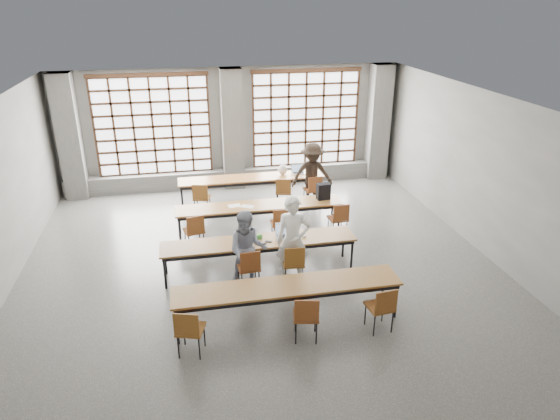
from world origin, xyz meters
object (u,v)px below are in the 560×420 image
object	(u,v)px
desk_row_c	(259,243)
chair_back_mid	(284,190)
chair_near_left	(189,328)
desk_row_a	(251,179)
chair_front_right	(294,261)
student_back	(312,174)
desk_row_b	(260,207)
chair_front_left	(249,265)
chair_back_left	(201,196)
backpack	(323,191)
phone	(268,242)
plastic_bag	(283,170)
chair_back_right	(313,188)
chair_near_right	(382,305)
mouse	(304,236)
chair_mid_centre	(281,221)
student_female	(248,250)
chair_near_mid	(306,314)
student_male	(293,241)
red_pouch	(190,327)
laptop_front	(284,233)
green_box	(256,237)
chair_mid_right	(339,216)
laptop_back	(298,171)
chair_mid_left	(195,228)
desk_row_d	(287,288)

from	to	relation	value
desk_row_c	chair_back_mid	bearing A→B (deg)	69.90
chair_near_left	desk_row_a	bearing A→B (deg)	73.05
chair_front_right	student_back	xyz separation A→B (m)	(1.41, 3.99, 0.34)
desk_row_b	chair_front_left	bearing A→B (deg)	-103.61
chair_back_left	chair_front_left	distance (m)	3.93
chair_back_mid	backpack	bearing A→B (deg)	-60.85
phone	plastic_bag	size ratio (longest dim) A/B	0.45
plastic_bag	chair_back_right	bearing A→B (deg)	-43.66
plastic_bag	desk_row_b	bearing A→B (deg)	-115.98
chair_near_right	mouse	world-z (taller)	chair_near_right
chair_mid_centre	student_female	bearing A→B (deg)	-120.02
chair_near_left	plastic_bag	bearing A→B (deg)	66.03
chair_near_mid	phone	world-z (taller)	chair_near_mid
chair_near_mid	student_male	size ratio (longest dim) A/B	0.48
chair_near_left	mouse	distance (m)	3.43
plastic_bag	red_pouch	distance (m)	6.85
laptop_front	chair_back_left	bearing A→B (deg)	116.67
student_back	green_box	xyz separation A→B (m)	(-2.05, -3.28, -0.10)
student_male	backpack	size ratio (longest dim) A/B	4.59
desk_row_a	student_female	xyz separation A→B (m)	(-0.70, -4.36, 0.14)
chair_back_mid	plastic_bag	distance (m)	0.77
chair_mid_right	plastic_bag	xyz separation A→B (m)	(-0.81, 2.66, 0.34)
chair_back_right	green_box	distance (m)	3.78
laptop_front	laptop_back	distance (m)	4.04
phone	red_pouch	distance (m)	2.80
chair_mid_left	green_box	xyz separation A→B (m)	(1.22, -1.17, 0.24)
chair_mid_centre	laptop_back	bearing A→B (deg)	69.02
mouse	chair_mid_centre	bearing A→B (deg)	100.69
desk_row_b	student_male	distance (m)	2.41
plastic_bag	student_back	bearing A→B (deg)	-38.16
phone	chair_back_left	bearing A→B (deg)	109.72
chair_back_mid	chair_mid_left	bearing A→B (deg)	-141.03
chair_front_right	chair_back_mid	bearing A→B (deg)	81.30
student_female	phone	xyz separation A→B (m)	(0.48, 0.40, -0.07)
chair_mid_right	chair_near_left	world-z (taller)	same
chair_back_right	chair_mid_centre	distance (m)	2.37
desk_row_d	red_pouch	world-z (taller)	desk_row_d
desk_row_c	chair_near_right	xyz separation A→B (m)	(1.72, -2.41, -0.13)
chair_near_right	backpack	world-z (taller)	backpack
chair_near_right	laptop_back	xyz separation A→B (m)	(0.03, 6.38, 0.25)
desk_row_a	chair_front_left	world-z (taller)	chair_front_left
mouse	desk_row_d	bearing A→B (deg)	-112.59
backpack	green_box	bearing A→B (deg)	-140.35
chair_near_left	laptop_front	xyz separation A→B (m)	(2.06, 2.52, 0.25)
chair_near_mid	red_pouch	world-z (taller)	chair_near_mid
chair_back_mid	desk_row_a	bearing A→B (deg)	141.22
desk_row_b	chair_mid_centre	distance (m)	0.76
chair_near_left	student_male	xyz separation A→B (m)	(2.11, 1.91, 0.38)
desk_row_d	chair_near_mid	xyz separation A→B (m)	(0.18, -0.63, -0.13)
chair_near_left	phone	world-z (taller)	chair_near_left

